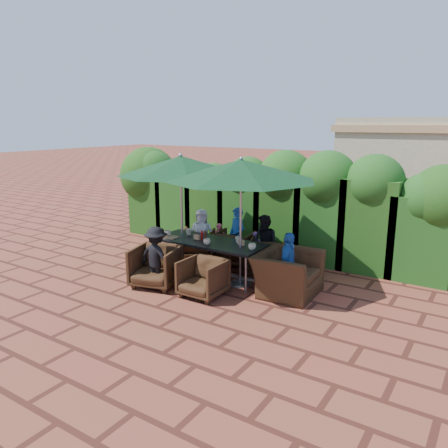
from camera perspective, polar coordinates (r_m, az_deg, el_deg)
The scene contains 31 objects.
ground at distance 8.86m, azimuth -1.67°, elevation -7.11°, with size 80.00×80.00×0.00m, color brown.
dining_table at distance 8.77m, azimuth -1.88°, elevation -2.68°, with size 2.29×0.90×0.75m.
umbrella_left at distance 8.94m, azimuth -5.68°, elevation 7.60°, with size 2.57×2.57×2.46m.
umbrella_right at distance 8.02m, azimuth 2.25°, elevation 7.04°, with size 2.83×2.83×2.46m.
chair_far_left at distance 10.05m, azimuth -3.55°, elevation -2.43°, with size 0.73×0.68×0.75m, color black.
chair_far_mid at distance 9.64m, azimuth 1.34°, elevation -2.91°, with size 0.78×0.73×0.81m, color black.
chair_far_right at distance 9.23m, azimuth 5.73°, elevation -3.79°, with size 0.75×0.70×0.77m, color black.
chair_near_left at distance 8.45m, azimuth -8.91°, elevation -5.24°, with size 0.82×0.77×0.85m, color black.
chair_near_right at distance 7.89m, azimuth -2.78°, elevation -6.81°, with size 0.73×0.68×0.75m, color black.
chair_end_right at distance 8.03m, azimuth 8.34°, elevation -5.51°, with size 1.18×0.77×1.03m, color black.
adult_far_left at distance 9.96m, azimuth -2.92°, elevation -1.33°, with size 0.57×0.34×1.16m, color white.
adult_far_mid at distance 9.56m, azimuth 1.71°, elevation -1.59°, with size 0.46×0.37×1.27m, color #205CAF.
adult_far_right at distance 9.12m, azimuth 5.36°, elevation -2.59°, with size 0.58×0.35×1.21m, color black.
adult_near_left at distance 8.37m, azimuth -8.81°, elevation -4.27°, with size 0.75×0.34×1.17m, color black.
adult_end_right at distance 7.92m, azimuth 8.36°, elevation -5.24°, with size 0.69×0.34×1.17m, color #205CAF.
child_left at distance 9.93m, azimuth -0.62°, elevation -2.31°, with size 0.30×0.25×0.84m, color #EF5469.
child_right at distance 9.55m, azimuth 4.15°, elevation -3.27°, with size 0.27×0.22×0.75m, color #9354B6.
pedestrian_a at distance 11.70m, azimuth 15.34°, elevation 2.05°, with size 1.70×0.61×1.82m, color green.
pedestrian_b at distance 11.60m, azimuth 19.86°, elevation 0.92°, with size 0.74×0.45×1.54m, color #EF5469.
pedestrian_c at distance 11.54m, azimuth 24.93°, elevation 0.41°, with size 0.98×0.45×1.53m, color #9999A1.
cup_a at distance 9.17m, azimuth -7.40°, elevation -1.21°, with size 0.15×0.15×0.12m, color beige.
cup_b at distance 9.22m, azimuth -4.61°, elevation -1.02°, with size 0.14×0.14×0.13m, color beige.
cup_c at distance 8.49m, azimuth -2.23°, elevation -2.30°, with size 0.15×0.15×0.11m, color beige.
cup_d at distance 8.59m, azimuth 1.91°, elevation -2.09°, with size 0.13×0.13×0.12m, color beige.
cup_e at distance 8.15m, azimuth 3.69°, elevation -2.96°, with size 0.15×0.15×0.12m, color beige.
ketchup_bottle at distance 8.87m, azimuth -2.90°, elevation -1.45°, with size 0.04×0.04×0.17m, color #B20C0A.
sauce_bottle at distance 8.86m, azimuth -2.45°, elevation -1.45°, with size 0.04×0.04×0.17m, color #4C230C.
serving_tray at distance 9.07m, azimuth -7.12°, elevation -1.70°, with size 0.35×0.25×0.02m, color #B08055.
number_block_left at distance 8.85m, azimuth -3.56°, elevation -1.71°, with size 0.12×0.06×0.10m, color tan.
number_block_right at distance 8.44m, azimuth 2.29°, elevation -2.45°, with size 0.12×0.06×0.10m, color tan.
hedge_wall at distance 10.45m, azimuth 5.46°, elevation 3.55°, with size 9.10×1.60×2.49m.
Camera 1 is at (4.73, -6.83, 3.06)m, focal length 35.00 mm.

